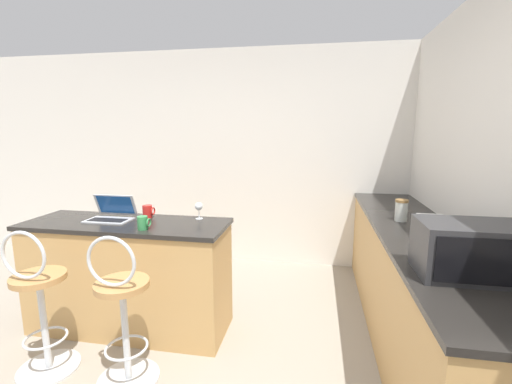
# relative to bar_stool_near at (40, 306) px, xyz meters

# --- Properties ---
(wall_back) EXTENTS (12.00, 0.06, 2.60)m
(wall_back) POSITION_rel_bar_stool_near_xyz_m (0.84, 2.30, 0.81)
(wall_back) COLOR silver
(wall_back) RESTS_ON ground_plane
(breakfast_bar) EXTENTS (1.65, 0.57, 0.92)m
(breakfast_bar) POSITION_rel_bar_stool_near_xyz_m (0.30, 0.60, -0.03)
(breakfast_bar) COLOR tan
(breakfast_bar) RESTS_ON ground_plane
(counter_right) EXTENTS (0.62, 2.97, 0.92)m
(counter_right) POSITION_rel_bar_stool_near_xyz_m (2.57, 0.80, -0.03)
(counter_right) COLOR tan
(counter_right) RESTS_ON ground_plane
(bar_stool_near) EXTENTS (0.40, 0.40, 1.03)m
(bar_stool_near) POSITION_rel_bar_stool_near_xyz_m (0.00, 0.00, 0.00)
(bar_stool_near) COLOR silver
(bar_stool_near) RESTS_ON ground_plane
(bar_stool_far) EXTENTS (0.40, 0.40, 1.03)m
(bar_stool_far) POSITION_rel_bar_stool_near_xyz_m (0.61, 0.00, 0.00)
(bar_stool_far) COLOR silver
(bar_stool_far) RESTS_ON ground_plane
(laptop) EXTENTS (0.36, 0.26, 0.20)m
(laptop) POSITION_rel_bar_stool_near_xyz_m (0.15, 0.66, 0.48)
(laptop) COLOR #B7BABF
(laptop) RESTS_ON breakfast_bar
(microwave) EXTENTS (0.53, 0.33, 0.27)m
(microwave) POSITION_rel_bar_stool_near_xyz_m (2.59, -0.05, 0.57)
(microwave) COLOR #2D2D30
(microwave) RESTS_ON counter_right
(toaster) EXTENTS (0.19, 0.27, 0.17)m
(toaster) POSITION_rel_bar_stool_near_xyz_m (2.57, 0.47, 0.52)
(toaster) COLOR silver
(toaster) RESTS_ON counter_right
(storage_jar) EXTENTS (0.10, 0.10, 0.18)m
(storage_jar) POSITION_rel_bar_stool_near_xyz_m (2.49, 1.02, 0.52)
(storage_jar) COLOR silver
(storage_jar) RESTS_ON counter_right
(wine_glass_tall) EXTENTS (0.07, 0.07, 0.14)m
(wine_glass_tall) POSITION_rel_bar_stool_near_xyz_m (0.85, 0.80, 0.53)
(wine_glass_tall) COLOR silver
(wine_glass_tall) RESTS_ON breakfast_bar
(mug_green) EXTENTS (0.09, 0.08, 0.10)m
(mug_green) POSITION_rel_bar_stool_near_xyz_m (0.55, 0.43, 0.48)
(mug_green) COLOR #338447
(mug_green) RESTS_ON breakfast_bar
(mug_red) EXTENTS (0.10, 0.08, 0.10)m
(mug_red) POSITION_rel_bar_stool_near_xyz_m (0.41, 0.77, 0.49)
(mug_red) COLOR red
(mug_red) RESTS_ON breakfast_bar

